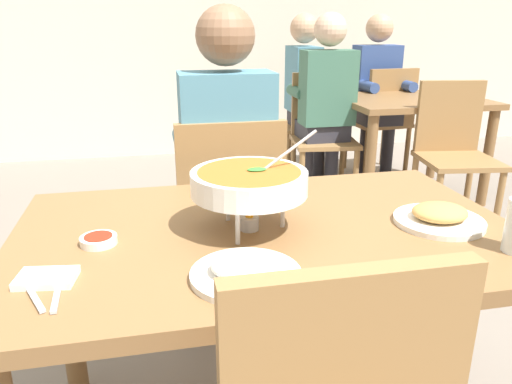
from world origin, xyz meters
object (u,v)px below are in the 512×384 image
object	(u,v)px
chair_bg_corner	(453,145)
patron_bg_left	(325,98)
curry_bowl	(249,183)
patron_bg_right	(307,89)
chair_diner_main	(229,211)
chair_bg_left	(322,129)
diner_main	(226,153)
patron_bg_middle	(377,86)
dining_table_far	(409,116)
chair_bg_right	(318,117)
dining_table_main	(267,264)
appetizer_plate	(439,217)
rice_plate	(246,270)
sauce_dish	(99,240)
chair_bg_middle	(384,116)

from	to	relation	value
chair_bg_corner	patron_bg_left	xyz separation A→B (m)	(-0.66, 0.56, 0.24)
curry_bowl	patron_bg_right	world-z (taller)	patron_bg_right
chair_diner_main	chair_bg_left	size ratio (longest dim) A/B	1.00
diner_main	patron_bg_middle	size ratio (longest dim) A/B	1.00
curry_bowl	dining_table_far	size ratio (longest dim) A/B	0.33
chair_bg_right	patron_bg_middle	distance (m)	0.55
chair_bg_left	patron_bg_middle	size ratio (longest dim) A/B	0.69
dining_table_far	patron_bg_middle	world-z (taller)	patron_bg_middle
dining_table_main	chair_diner_main	size ratio (longest dim) A/B	1.47
appetizer_plate	patron_bg_left	bearing A→B (deg)	78.39
chair_bg_left	patron_bg_left	xyz separation A→B (m)	(-0.02, -0.09, 0.24)
patron_bg_left	chair_bg_left	bearing A→B (deg)	79.56
chair_bg_corner	patron_bg_middle	world-z (taller)	patron_bg_middle
appetizer_plate	rice_plate	bearing A→B (deg)	-161.91
curry_bowl	chair_bg_corner	world-z (taller)	curry_bowl
sauce_dish	dining_table_far	world-z (taller)	sauce_dish
chair_diner_main	chair_bg_left	world-z (taller)	same
chair_diner_main	sauce_dish	bearing A→B (deg)	-121.22
curry_bowl	chair_bg_right	world-z (taller)	curry_bowl
chair_diner_main	chair_bg_left	distance (m)	1.74
dining_table_main	patron_bg_middle	world-z (taller)	patron_bg_middle
dining_table_main	rice_plate	xyz separation A→B (m)	(-0.11, -0.25, 0.13)
appetizer_plate	sauce_dish	xyz separation A→B (m)	(-0.89, 0.06, -0.01)
curry_bowl	patron_bg_right	bearing A→B (deg)	69.26
chair_diner_main	diner_main	bearing A→B (deg)	90.00
dining_table_main	rice_plate	size ratio (longest dim) A/B	5.51
curry_bowl	chair_bg_right	size ratio (longest dim) A/B	0.37
rice_plate	chair_bg_middle	world-z (taller)	chair_bg_middle
dining_table_main	diner_main	size ratio (longest dim) A/B	1.01
sauce_dish	chair_bg_corner	world-z (taller)	chair_bg_corner
rice_plate	diner_main	bearing A→B (deg)	83.78
curry_bowl	sauce_dish	bearing A→B (deg)	-178.70
chair_bg_corner	patron_bg_middle	xyz separation A→B (m)	(-0.03, 1.09, 0.24)
patron_bg_left	dining_table_far	bearing A→B (deg)	-1.96
chair_diner_main	chair_bg_corner	world-z (taller)	same
dining_table_main	dining_table_far	size ratio (longest dim) A/B	1.32
chair_bg_corner	patron_bg_right	distance (m)	1.25
chair_bg_left	chair_bg_middle	world-z (taller)	same
patron_bg_right	chair_bg_left	bearing A→B (deg)	-91.27
dining_table_far	chair_bg_middle	world-z (taller)	chair_bg_middle
chair_bg_left	chair_bg_middle	distance (m)	0.78
chair_diner_main	curry_bowl	xyz separation A→B (m)	(-0.05, -0.70, 0.35)
dining_table_far	patron_bg_right	bearing A→B (deg)	140.24
dining_table_main	chair_bg_middle	bearing A→B (deg)	58.12
patron_bg_left	patron_bg_middle	size ratio (longest dim) A/B	1.00
dining_table_main	chair_bg_corner	world-z (taller)	chair_bg_corner
diner_main	chair_bg_corner	xyz separation A→B (m)	(1.57, 0.80, -0.24)
appetizer_plate	patron_bg_right	size ratio (longest dim) A/B	0.18
curry_bowl	rice_plate	distance (m)	0.28
chair_bg_middle	chair_bg_corner	xyz separation A→B (m)	(-0.03, -1.03, 0.00)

